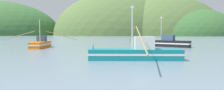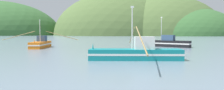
{
  "view_description": "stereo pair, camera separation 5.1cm",
  "coord_description": "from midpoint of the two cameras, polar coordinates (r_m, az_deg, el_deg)",
  "views": [
    {
      "loc": [
        -1.62,
        -5.29,
        3.1
      ],
      "look_at": [
        0.61,
        22.34,
        1.4
      ],
      "focal_mm": 32.74,
      "sensor_mm": 36.0,
      "label": 1
    },
    {
      "loc": [
        -1.57,
        -5.29,
        3.1
      ],
      "look_at": [
        0.61,
        22.34,
        1.4
      ],
      "focal_mm": 32.74,
      "sensor_mm": 36.0,
      "label": 2
    }
  ],
  "objects": [
    {
      "name": "hill_far_center",
      "position": [
        228.31,
        1.76,
        2.72
      ],
      "size": [
        141.46,
        113.17,
        93.71
      ],
      "primitive_type": "ellipsoid",
      "color": "#516B38",
      "rests_on": "ground"
    },
    {
      "name": "fishing_boat_orange",
      "position": [
        44.05,
        -19.33,
        0.32
      ],
      "size": [
        15.34,
        8.47,
        5.73
      ],
      "rotation": [
        0.0,
        0.0,
        4.67
      ],
      "color": "orange",
      "rests_on": "ground"
    },
    {
      "name": "hill_far_left",
      "position": [
        216.08,
        20.65,
        2.45
      ],
      "size": [
        95.88,
        76.7,
        55.06
      ],
      "primitive_type": "ellipsoid",
      "color": "#386633",
      "rests_on": "ground"
    },
    {
      "name": "hill_mid_left",
      "position": [
        226.55,
        14.14,
        2.61
      ],
      "size": [
        126.18,
        100.94,
        84.3
      ],
      "primitive_type": "ellipsoid",
      "color": "#516B38",
      "rests_on": "ground"
    },
    {
      "name": "fishing_boat_teal",
      "position": [
        23.25,
        6.73,
        -2.18
      ],
      "size": [
        10.67,
        18.48,
        6.06
      ],
      "rotation": [
        0.0,
        0.0,
        3.04
      ],
      "color": "#147F84",
      "rests_on": "ground"
    },
    {
      "name": "fishing_boat_black",
      "position": [
        46.07,
        14.77,
        0.61
      ],
      "size": [
        9.14,
        8.37,
        6.53
      ],
      "rotation": [
        0.0,
        0.0,
        2.42
      ],
      "color": "black",
      "rests_on": "ground"
    }
  ]
}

